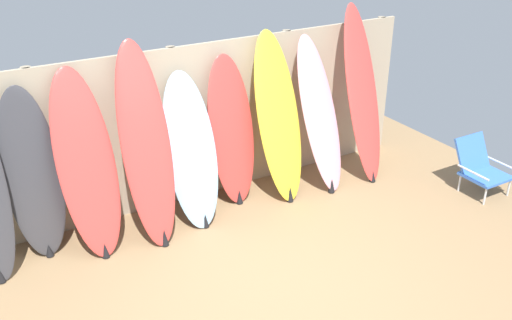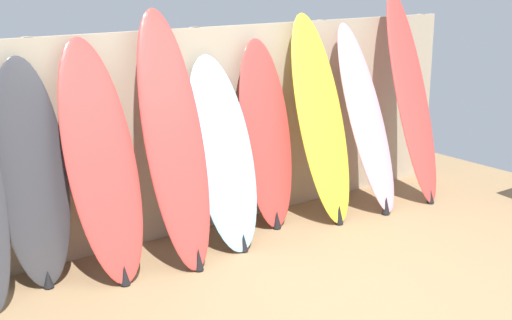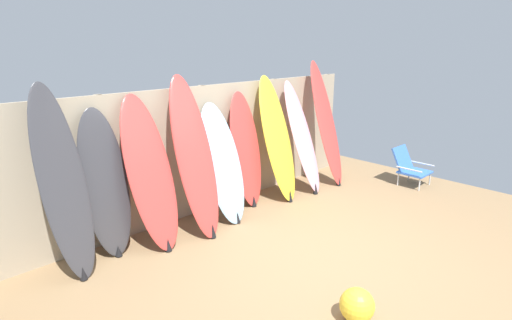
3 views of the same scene
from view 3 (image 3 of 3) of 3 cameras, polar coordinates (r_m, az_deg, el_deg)
ground at (r=4.73m, az=8.46°, el=-13.68°), size 7.68×7.68×0.00m
fence_back at (r=5.72m, az=-7.29°, el=1.51°), size 6.08×0.11×1.80m
surfboard_charcoal_0 at (r=4.45m, az=-25.84°, el=-3.21°), size 0.52×0.58×2.01m
surfboard_charcoal_1 at (r=4.77m, az=-20.73°, el=-3.30°), size 0.54×0.39×1.69m
surfboard_red_2 at (r=4.81m, az=-14.91°, el=-1.86°), size 0.57×0.72×1.81m
surfboard_red_3 at (r=5.01m, az=-8.77°, el=0.38°), size 0.56×0.81×2.00m
surfboard_skyblue_4 at (r=5.42m, az=-4.75°, el=-0.54°), size 0.62×0.74×1.59m
surfboard_red_5 at (r=5.85m, az=-1.41°, el=1.34°), size 0.58×0.42×1.70m
surfboard_yellow_6 at (r=6.10m, az=3.10°, el=2.93°), size 0.54×0.68×1.90m
surfboard_pink_7 at (r=6.48m, az=6.64°, el=3.19°), size 0.57×0.79×1.79m
surfboard_red_8 at (r=6.91m, az=10.03°, el=5.09°), size 0.43×0.76×2.08m
beach_chair at (r=7.35m, az=21.04°, el=-0.79°), size 0.50×0.57×0.64m
beach_ball at (r=3.81m, az=14.23°, el=-19.47°), size 0.31×0.31×0.31m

